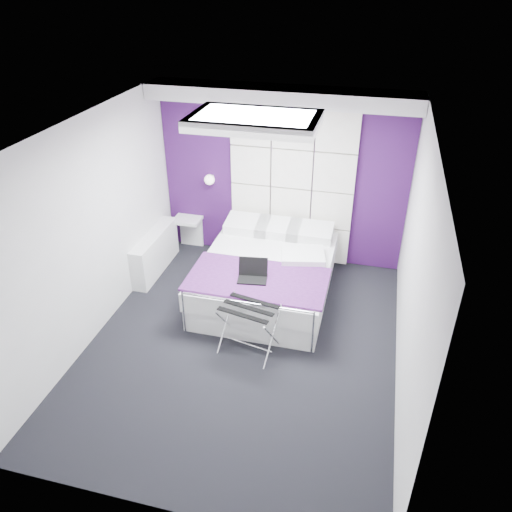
{
  "coord_description": "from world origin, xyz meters",
  "views": [
    {
      "loc": [
        1.3,
        -4.46,
        3.98
      ],
      "look_at": [
        0.08,
        0.35,
        1.04
      ],
      "focal_mm": 35.0,
      "sensor_mm": 36.0,
      "label": 1
    }
  ],
  "objects_px": {
    "wall_lamp": "(210,179)",
    "laptop": "(253,273)",
    "luggage_rack": "(249,329)",
    "bed": "(267,275)",
    "nightstand": "(187,220)",
    "radiator": "(155,252)"
  },
  "relations": [
    {
      "from": "radiator",
      "to": "nightstand",
      "type": "relative_size",
      "value": 2.86
    },
    {
      "from": "nightstand",
      "to": "laptop",
      "type": "height_order",
      "value": "laptop"
    },
    {
      "from": "luggage_rack",
      "to": "laptop",
      "type": "height_order",
      "value": "laptop"
    },
    {
      "from": "radiator",
      "to": "laptop",
      "type": "distance_m",
      "value": 1.86
    },
    {
      "from": "radiator",
      "to": "bed",
      "type": "height_order",
      "value": "bed"
    },
    {
      "from": "radiator",
      "to": "nightstand",
      "type": "distance_m",
      "value": 0.79
    },
    {
      "from": "bed",
      "to": "luggage_rack",
      "type": "height_order",
      "value": "bed"
    },
    {
      "from": "wall_lamp",
      "to": "laptop",
      "type": "xyz_separation_m",
      "value": [
        1.04,
        -1.49,
        -0.57
      ]
    },
    {
      "from": "bed",
      "to": "nightstand",
      "type": "height_order",
      "value": "bed"
    },
    {
      "from": "laptop",
      "to": "luggage_rack",
      "type": "bearing_deg",
      "value": -88.16
    },
    {
      "from": "wall_lamp",
      "to": "luggage_rack",
      "type": "distance_m",
      "value": 2.59
    },
    {
      "from": "wall_lamp",
      "to": "nightstand",
      "type": "relative_size",
      "value": 0.36
    },
    {
      "from": "laptop",
      "to": "bed",
      "type": "bearing_deg",
      "value": 76.26
    },
    {
      "from": "bed",
      "to": "luggage_rack",
      "type": "bearing_deg",
      "value": -87.19
    },
    {
      "from": "radiator",
      "to": "bed",
      "type": "relative_size",
      "value": 0.57
    },
    {
      "from": "bed",
      "to": "nightstand",
      "type": "relative_size",
      "value": 5.0
    },
    {
      "from": "radiator",
      "to": "luggage_rack",
      "type": "distance_m",
      "value": 2.25
    },
    {
      "from": "wall_lamp",
      "to": "radiator",
      "type": "bearing_deg",
      "value": -130.1
    },
    {
      "from": "wall_lamp",
      "to": "nightstand",
      "type": "xyz_separation_m",
      "value": [
        -0.4,
        -0.04,
        -0.71
      ]
    },
    {
      "from": "bed",
      "to": "laptop",
      "type": "relative_size",
      "value": 5.85
    },
    {
      "from": "bed",
      "to": "radiator",
      "type": "bearing_deg",
      "value": 173.21
    },
    {
      "from": "wall_lamp",
      "to": "bed",
      "type": "xyz_separation_m",
      "value": [
        1.09,
        -0.97,
        -0.91
      ]
    }
  ]
}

